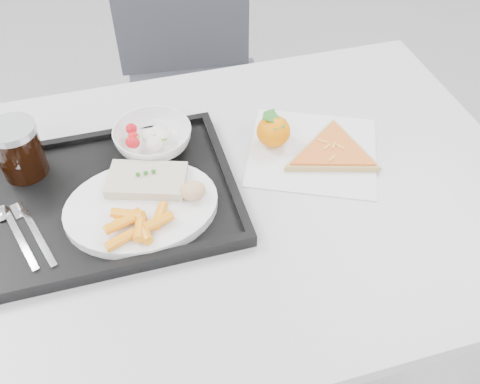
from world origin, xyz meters
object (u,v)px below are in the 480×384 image
dinner_plate (142,207)px  salad_bowl (153,138)px  chair (192,68)px  tangerine (273,131)px  cola_glass (19,149)px  table (211,218)px  tray (111,197)px  pizza_slice (333,152)px

dinner_plate → salad_bowl: 0.17m
chair → tangerine: (0.04, -0.65, 0.25)m
salad_bowl → cola_glass: cola_glass is taller
salad_bowl → table: bearing=-60.8°
tangerine → tray: bearing=-168.6°
table → chair: (0.11, 0.75, -0.15)m
tray → tangerine: size_ratio=5.42×
table → chair: size_ratio=1.29×
chair → tangerine: 0.69m
pizza_slice → dinner_plate: bearing=-171.9°
salad_bowl → tangerine: bearing=-9.6°
pizza_slice → chair: bearing=101.5°
chair → salad_bowl: bearing=-107.7°
table → tangerine: bearing=32.9°
pizza_slice → tangerine: bearing=147.9°
tray → pizza_slice: 0.44m
chair → dinner_plate: 0.84m
dinner_plate → tangerine: bearing=23.0°
dinner_plate → pizza_slice: 0.39m
table → pizza_slice: 0.27m
salad_bowl → pizza_slice: 0.36m
table → pizza_slice: pizza_slice is taller
chair → pizza_slice: (0.14, -0.71, 0.22)m
table → cola_glass: size_ratio=11.11×
table → tray: tray is taller
cola_glass → tray: bearing=-36.3°
cola_glass → pizza_slice: 0.59m
salad_bowl → pizza_slice: bearing=-17.2°
chair → table: bearing=-98.8°
dinner_plate → chair: bearing=72.5°
tray → pizza_slice: tray is taller
chair → dinner_plate: (-0.24, -0.77, 0.24)m
tray → salad_bowl: bearing=47.3°
dinner_plate → salad_bowl: (0.05, 0.16, 0.01)m
salad_bowl → tray: bearing=-132.7°
cola_glass → pizza_slice: cola_glass is taller
table → salad_bowl: 0.19m
tray → cola_glass: 0.19m
tray → dinner_plate: size_ratio=1.67×
dinner_plate → tray: bearing=133.5°
tangerine → dinner_plate: bearing=-157.0°
table → tray: 0.20m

